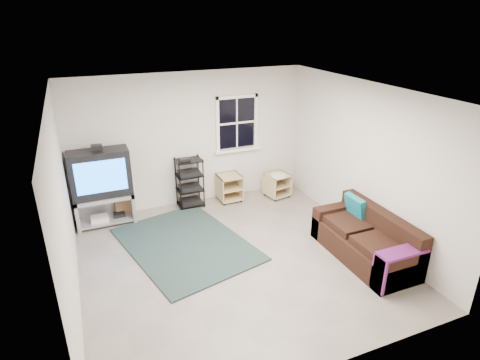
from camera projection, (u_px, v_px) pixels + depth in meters
name	position (u px, v px, depth m)	size (l,w,h in m)	color
room	(237.00, 127.00, 7.98)	(4.60, 4.62, 4.60)	gray
tv_unit	(101.00, 181.00, 7.07)	(1.02, 0.51, 1.50)	#A8A7B0
av_rack	(190.00, 186.00, 7.86)	(0.50, 0.37, 1.01)	black
side_table_left	(229.00, 186.00, 8.20)	(0.46, 0.46, 0.54)	tan
side_table_right	(276.00, 183.00, 8.35)	(0.52, 0.52, 0.51)	tan
sofa	(366.00, 241.00, 6.24)	(0.80, 1.80, 0.82)	black
shag_rug	(186.00, 244.00, 6.68)	(1.74, 2.39, 0.03)	#312215
paper_bag	(122.00, 207.00, 7.55)	(0.26, 0.17, 0.38)	olive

